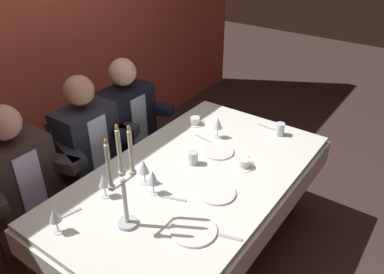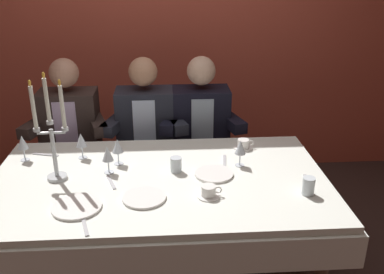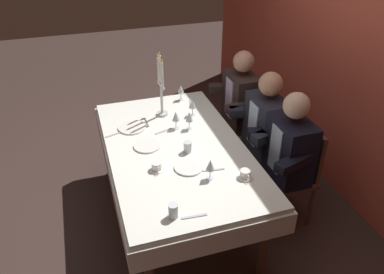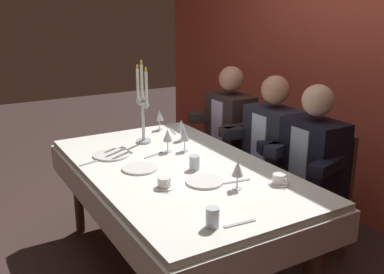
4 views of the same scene
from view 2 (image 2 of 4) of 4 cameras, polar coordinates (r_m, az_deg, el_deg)
back_wall at (r=3.86m, az=-4.56°, el=14.59°), size 6.00×0.12×2.70m
dining_table at (r=2.51m, az=-4.31°, el=-7.81°), size 1.94×1.14×0.74m
candelabra at (r=2.44m, az=-18.12°, el=0.01°), size 0.19×0.11×0.61m
dinner_plate_0 at (r=2.25m, az=-6.39°, el=-7.98°), size 0.23×0.23×0.01m
dinner_plate_1 at (r=2.24m, az=-15.07°, el=-8.93°), size 0.25×0.25×0.01m
dinner_plate_2 at (r=2.47m, az=2.92°, el=-4.90°), size 0.22×0.22×0.01m
wine_glass_0 at (r=2.79m, az=-21.59°, el=-0.76°), size 0.07×0.07×0.16m
wine_glass_1 at (r=2.55m, az=6.45°, el=-1.46°), size 0.07×0.07×0.16m
wine_glass_2 at (r=2.71m, az=-14.52°, el=-0.50°), size 0.07×0.07×0.16m
wine_glass_3 at (r=2.59m, az=-9.87°, el=-1.26°), size 0.07×0.07×0.16m
wine_glass_4 at (r=2.49m, az=-11.15°, el=-2.27°), size 0.07×0.07×0.16m
water_tumbler_0 at (r=2.34m, az=15.21°, el=-6.31°), size 0.07×0.07×0.10m
water_tumbler_1 at (r=2.49m, az=-2.14°, el=-3.68°), size 0.07×0.07×0.09m
coffee_cup_0 at (r=2.82m, az=6.86°, el=-0.98°), size 0.13×0.12×0.06m
coffee_cup_1 at (r=2.25m, az=2.25°, el=-7.28°), size 0.13×0.12×0.06m
fork_0 at (r=2.63m, az=4.34°, el=-3.21°), size 0.04×0.17×0.01m
fork_1 at (r=2.48m, az=15.18°, el=-5.77°), size 0.03×0.17×0.01m
spoon_2 at (r=2.86m, az=-18.87°, el=-2.23°), size 0.17×0.06×0.01m
spoon_3 at (r=2.43m, az=-10.71°, el=-5.89°), size 0.07×0.17×0.01m
fork_4 at (r=2.09m, az=-14.06°, el=-11.35°), size 0.07×0.17×0.01m
seated_diner_0 at (r=3.33m, az=-15.87°, el=1.54°), size 0.63×0.48×1.24m
seated_diner_1 at (r=3.26m, az=-6.22°, el=1.82°), size 0.63×0.48×1.24m
seated_diner_2 at (r=3.27m, az=1.17°, el=2.01°), size 0.63×0.48×1.24m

